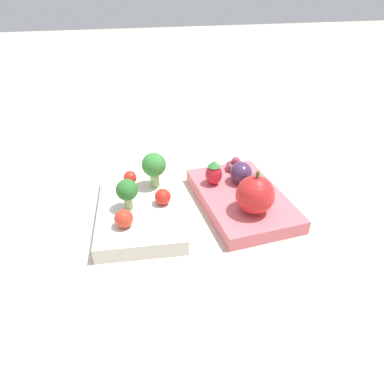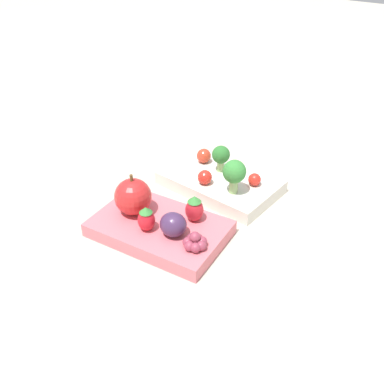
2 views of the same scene
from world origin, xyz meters
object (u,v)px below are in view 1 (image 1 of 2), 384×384
(cherry_tomato_0, at_px, (130,177))
(strawberry_0, at_px, (257,183))
(broccoli_floret_1, at_px, (154,166))
(strawberry_1, at_px, (214,173))
(apple, at_px, (255,195))
(bento_box_fruit, at_px, (241,199))
(cherry_tomato_1, at_px, (124,218))
(bento_box_savoury, at_px, (140,209))
(grape_cluster, at_px, (235,166))
(plum, at_px, (241,173))
(broccoli_floret_0, at_px, (127,191))
(cherry_tomato_2, at_px, (163,197))

(cherry_tomato_0, xyz_separation_m, strawberry_0, (-0.07, -0.19, 0.01))
(broccoli_floret_1, xyz_separation_m, strawberry_1, (-0.01, -0.09, -0.02))
(apple, bearing_deg, bento_box_fruit, 0.64)
(cherry_tomato_1, height_order, strawberry_0, strawberry_0)
(bento_box_savoury, distance_m, grape_cluster, 0.19)
(plum, height_order, grape_cluster, plum)
(bento_box_fruit, xyz_separation_m, strawberry_0, (-0.00, -0.02, 0.03))
(broccoli_floret_1, height_order, grape_cluster, broccoli_floret_1)
(cherry_tomato_0, distance_m, apple, 0.20)
(bento_box_savoury, bearing_deg, cherry_tomato_0, 8.49)
(broccoli_floret_1, bearing_deg, grape_cluster, -80.13)
(broccoli_floret_0, relative_size, cherry_tomato_2, 1.96)
(broccoli_floret_1, bearing_deg, apple, -126.39)
(bento_box_fruit, height_order, grape_cluster, grape_cluster)
(grape_cluster, bearing_deg, bento_box_savoury, 111.47)
(strawberry_0, bearing_deg, cherry_tomato_1, 101.06)
(broccoli_floret_1, distance_m, cherry_tomato_2, 0.06)
(apple, distance_m, plum, 0.08)
(apple, bearing_deg, strawberry_1, 23.10)
(cherry_tomato_2, distance_m, plum, 0.14)
(bento_box_fruit, relative_size, broccoli_floret_0, 4.29)
(bento_box_savoury, xyz_separation_m, plum, (0.03, -0.17, 0.03))
(broccoli_floret_0, height_order, cherry_tomato_2, broccoli_floret_0)
(bento_box_fruit, xyz_separation_m, cherry_tomato_0, (0.07, 0.17, 0.02))
(broccoli_floret_1, xyz_separation_m, cherry_tomato_2, (-0.05, -0.00, -0.02))
(cherry_tomato_2, height_order, plum, plum)
(strawberry_1, bearing_deg, bento_box_savoury, 104.70)
(strawberry_1, xyz_separation_m, grape_cluster, (0.04, -0.05, -0.01))
(cherry_tomato_2, height_order, apple, apple)
(strawberry_1, bearing_deg, strawberry_0, -126.26)
(strawberry_0, distance_m, strawberry_1, 0.07)
(broccoli_floret_0, xyz_separation_m, strawberry_0, (-0.00, -0.20, -0.01))
(bento_box_savoury, xyz_separation_m, cherry_tomato_2, (-0.01, -0.03, 0.02))
(bento_box_savoury, bearing_deg, cherry_tomato_1, 153.68)
(cherry_tomato_1, height_order, grape_cluster, cherry_tomato_1)
(bento_box_savoury, height_order, broccoli_floret_0, broccoli_floret_0)
(cherry_tomato_2, relative_size, plum, 0.62)
(bento_box_fruit, distance_m, broccoli_floret_0, 0.18)
(cherry_tomato_2, xyz_separation_m, strawberry_0, (-0.00, -0.15, 0.00))
(broccoli_floret_0, height_order, plum, broccoli_floret_0)
(cherry_tomato_1, height_order, cherry_tomato_2, cherry_tomato_1)
(cherry_tomato_1, distance_m, strawberry_1, 0.17)
(cherry_tomato_0, distance_m, cherry_tomato_2, 0.08)
(bento_box_fruit, bearing_deg, cherry_tomato_0, 68.61)
(cherry_tomato_2, xyz_separation_m, plum, (0.04, -0.13, 0.00))
(broccoli_floret_1, xyz_separation_m, grape_cluster, (0.02, -0.14, -0.03))
(bento_box_fruit, height_order, cherry_tomato_2, cherry_tomato_2)
(cherry_tomato_1, relative_size, plum, 0.66)
(broccoli_floret_0, bearing_deg, broccoli_floret_1, -40.68)
(strawberry_1, relative_size, grape_cluster, 1.23)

